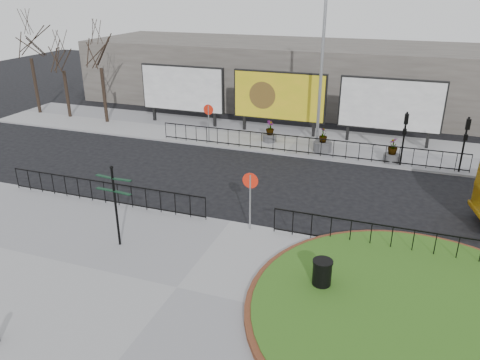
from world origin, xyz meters
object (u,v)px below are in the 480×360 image
at_px(planter_b, 323,144).
at_px(planter_c, 392,153).
at_px(fingerpost_sign, 115,198).
at_px(lamp_post, 321,69).
at_px(litter_bin, 322,275).
at_px(planter_a, 270,134).
at_px(billboard_mid, 279,96).

bearing_deg(planter_b, planter_c, -7.50).
height_order(fingerpost_sign, planter_c, fingerpost_sign).
distance_m(lamp_post, litter_bin, 15.38).
bearing_deg(planter_a, planter_b, -12.15).
bearing_deg(planter_b, fingerpost_sign, -111.58).
distance_m(billboard_mid, lamp_post, 4.23).
height_order(billboard_mid, planter_a, billboard_mid).
xyz_separation_m(billboard_mid, fingerpost_sign, (-1.83, -16.21, -0.52)).
distance_m(planter_a, planter_c, 7.61).
bearing_deg(billboard_mid, lamp_post, -33.25).
relative_size(billboard_mid, lamp_post, 0.67).
bearing_deg(planter_c, planter_b, 172.50).
bearing_deg(planter_c, lamp_post, 164.10).
relative_size(billboard_mid, fingerpost_sign, 1.91).
bearing_deg(planter_c, billboard_mid, 156.56).
xyz_separation_m(litter_bin, planter_b, (-2.50, 13.75, -0.09)).
distance_m(fingerpost_sign, litter_bin, 7.96).
bearing_deg(fingerpost_sign, litter_bin, 5.64).
bearing_deg(lamp_post, fingerpost_sign, -108.77).
relative_size(lamp_post, planter_b, 6.35).
height_order(litter_bin, planter_c, planter_c).
height_order(billboard_mid, planter_b, billboard_mid).
height_order(lamp_post, planter_c, lamp_post).
distance_m(fingerpost_sign, planter_a, 14.43).
distance_m(billboard_mid, fingerpost_sign, 16.32).
xyz_separation_m(lamp_post, litter_bin, (2.99, -14.50, -4.15)).
relative_size(litter_bin, planter_b, 0.75).
bearing_deg(fingerpost_sign, planter_b, 76.00).
bearing_deg(billboard_mid, planter_b, -37.90).
height_order(fingerpost_sign, litter_bin, fingerpost_sign).
height_order(lamp_post, fingerpost_sign, lamp_post).
relative_size(planter_a, planter_c, 0.96).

